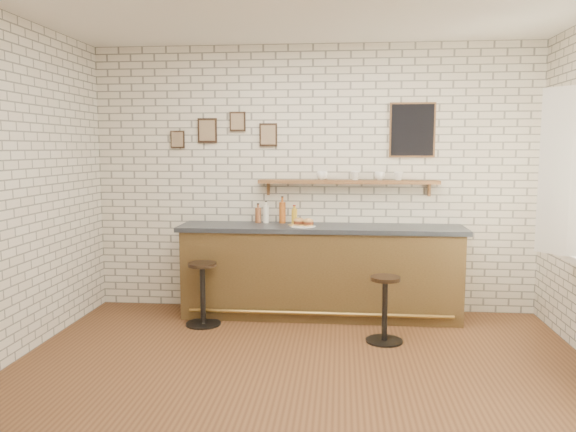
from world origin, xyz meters
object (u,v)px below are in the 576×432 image
object	(u,v)px
shelf_cup_c	(380,176)
bitters_bottle_white	(266,214)
ciabatta_sandwich	(304,222)
bar_stool_left	(203,292)
shelf_cup_d	(399,176)
shelf_cup_a	(322,176)
bar_stool_right	(385,307)
sandwich_plate	(303,226)
bitters_bottle_brown	(258,215)
bar_counter	(320,271)
bitters_bottle_amber	(282,212)
condiment_bottle_yellow	(294,216)
shelf_cup_b	(355,176)

from	to	relation	value
shelf_cup_c	bitters_bottle_white	bearing A→B (deg)	88.73
ciabatta_sandwich	bar_stool_left	bearing A→B (deg)	-160.99
bitters_bottle_white	shelf_cup_d	world-z (taller)	shelf_cup_d
shelf_cup_a	bitters_bottle_white	bearing A→B (deg)	174.97
bar_stool_right	ciabatta_sandwich	bearing A→B (deg)	139.65
bar_stool_left	sandwich_plate	bearing A→B (deg)	19.19
bitters_bottle_brown	bar_stool_right	bearing A→B (deg)	-35.30
shelf_cup_a	shelf_cup_c	distance (m)	0.63
bar_counter	shelf_cup_c	size ratio (longest dim) A/B	26.34
ciabatta_sandwich	bar_counter	bearing A→B (deg)	23.09
bar_stool_left	bar_stool_right	size ratio (longest dim) A/B	1.04
bar_stool_right	shelf_cup_a	distance (m)	1.68
bitters_bottle_brown	shelf_cup_c	world-z (taller)	shelf_cup_c
bar_stool_right	bitters_bottle_amber	bearing A→B (deg)	138.38
sandwich_plate	bar_stool_right	world-z (taller)	sandwich_plate
bitters_bottle_white	bar_stool_right	size ratio (longest dim) A/B	0.39
bitters_bottle_white	shelf_cup_d	size ratio (longest dim) A/B	2.51
sandwich_plate	shelf_cup_d	world-z (taller)	shelf_cup_d
bitters_bottle_amber	bar_stool_left	bearing A→B (deg)	-141.52
bar_counter	sandwich_plate	size ratio (longest dim) A/B	11.07
bitters_bottle_white	bitters_bottle_amber	size ratio (longest dim) A/B	0.82
bar_stool_left	bar_stool_right	distance (m)	1.89
bar_counter	bar_stool_right	world-z (taller)	bar_counter
bar_counter	bitters_bottle_brown	size ratio (longest dim) A/B	13.90
bitters_bottle_white	bar_stool_right	distance (m)	1.77
condiment_bottle_yellow	shelf_cup_b	bearing A→B (deg)	1.49
bitters_bottle_brown	sandwich_plate	bearing A→B (deg)	-26.49
sandwich_plate	shelf_cup_b	world-z (taller)	shelf_cup_b
bitters_bottle_white	shelf_cup_c	xyz separation A→B (m)	(1.27, 0.02, 0.43)
shelf_cup_b	bitters_bottle_amber	bearing A→B (deg)	103.10
sandwich_plate	shelf_cup_c	world-z (taller)	shelf_cup_c
condiment_bottle_yellow	bar_stool_left	bearing A→B (deg)	-145.92
bar_stool_left	ciabatta_sandwich	bearing A→B (deg)	19.01
shelf_cup_c	shelf_cup_d	xyz separation A→B (m)	(0.21, 0.00, -0.00)
bar_stool_left	shelf_cup_b	size ratio (longest dim) A/B	6.29
ciabatta_sandwich	bitters_bottle_amber	size ratio (longest dim) A/B	0.79
bar_stool_right	shelf_cup_b	xyz separation A→B (m)	(-0.28, 0.98, 1.21)
bitters_bottle_brown	condiment_bottle_yellow	bearing A→B (deg)	-0.00
bar_counter	bar_stool_left	distance (m)	1.30
condiment_bottle_yellow	bar_stool_left	world-z (taller)	condiment_bottle_yellow
shelf_cup_d	bitters_bottle_white	bearing A→B (deg)	157.71
bitters_bottle_amber	shelf_cup_c	world-z (taller)	shelf_cup_c
condiment_bottle_yellow	ciabatta_sandwich	bearing A→B (deg)	-64.96
shelf_cup_a	shelf_cup_b	bearing A→B (deg)	-6.62
condiment_bottle_yellow	shelf_cup_a	xyz separation A→B (m)	(0.31, 0.02, 0.45)
bitters_bottle_brown	shelf_cup_d	distance (m)	1.63
bar_counter	bitters_bottle_amber	xyz separation A→B (m)	(-0.44, 0.18, 0.63)
bitters_bottle_brown	bitters_bottle_white	world-z (taller)	bitters_bottle_white
bitters_bottle_amber	shelf_cup_d	size ratio (longest dim) A/B	3.06
shelf_cup_c	shelf_cup_d	world-z (taller)	same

